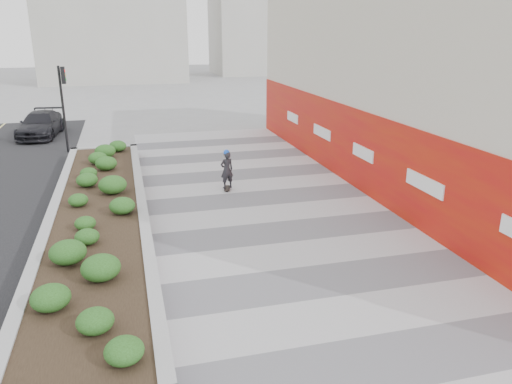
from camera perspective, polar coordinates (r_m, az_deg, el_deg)
The scene contains 8 objects.
ground at distance 11.10m, azimuth 11.76°, elevation -14.08°, with size 160.00×160.00×0.00m, color gray.
walkway at distance 13.49m, azimuth 6.11°, elevation -7.63°, with size 8.00×36.00×0.01m, color #A8A8AD.
building at distance 20.82m, azimuth 19.01°, elevation 12.03°, with size 6.04×24.08×8.00m.
planter at distance 16.27m, azimuth -17.62°, elevation -2.24°, with size 3.00×18.00×0.90m.
traffic_signal_near at distance 26.13m, azimuth -21.16°, elevation 10.16°, with size 0.33×0.28×4.20m.
manhole_cover at distance 13.66m, azimuth 8.09°, elevation -7.38°, with size 0.44×0.44×0.01m, color #595654.
skateboarder at distance 18.84m, azimuth -3.35°, elevation 2.56°, with size 0.59×0.75×1.58m.
car_dark at distance 31.08m, azimuth -23.39°, elevation 7.11°, with size 1.93×4.76×1.38m, color black.
Camera 1 is at (-4.48, -8.30, 5.85)m, focal length 35.00 mm.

